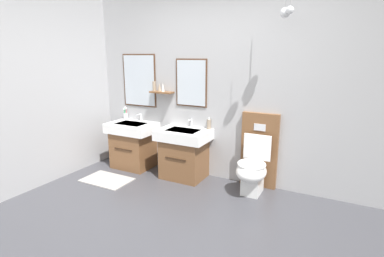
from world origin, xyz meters
TOP-DOWN VIEW (x-y plane):
  - ground_plane at (0.00, 0.00)m, footprint 5.66×4.73m
  - wall_back at (-0.01, 1.71)m, footprint 4.46×0.63m
  - wall_left at (-2.17, 0.00)m, footprint 0.12×3.53m
  - bath_mat at (-1.45, 0.80)m, footprint 0.68×0.44m
  - vanity_sink_left at (-1.45, 1.42)m, footprint 0.72×0.53m
  - tap_on_left_sink at (-1.45, 1.62)m, footprint 0.03×0.13m
  - vanity_sink_right at (-0.54, 1.42)m, footprint 0.72×0.53m
  - tap_on_right_sink at (-0.54, 1.62)m, footprint 0.03×0.13m
  - toilet at (0.48, 1.45)m, footprint 0.48×0.63m
  - toothbrush_cup at (-1.74, 1.61)m, footprint 0.07×0.07m
  - soap_dispenser at (-0.25, 1.62)m, footprint 0.06×0.06m

SIDE VIEW (x-z plane):
  - ground_plane at x=0.00m, z-range -0.10..0.00m
  - bath_mat at x=-1.45m, z-range 0.00..0.01m
  - toilet at x=0.48m, z-range -0.12..0.88m
  - vanity_sink_left at x=-1.45m, z-range 0.03..0.73m
  - vanity_sink_right at x=-0.54m, z-range 0.03..0.73m
  - toothbrush_cup at x=-1.74m, z-range 0.66..0.87m
  - tap_on_left_sink at x=-1.45m, z-range 0.72..0.84m
  - tap_on_right_sink at x=-0.54m, z-range 0.72..0.84m
  - soap_dispenser at x=-0.25m, z-range 0.69..0.86m
  - wall_left at x=-2.17m, z-range 0.00..2.77m
  - wall_back at x=-0.01m, z-range 0.00..2.77m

